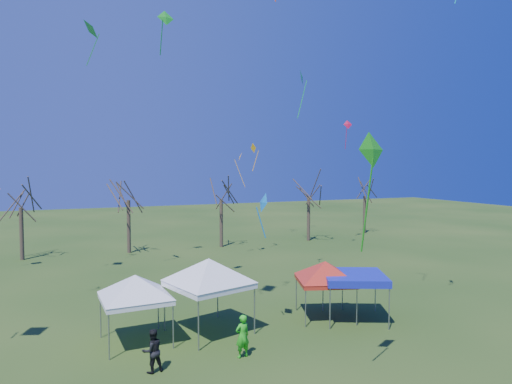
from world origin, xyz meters
TOP-DOWN VIEW (x-y plane):
  - ground at (0.00, 0.00)m, footprint 140.00×140.00m
  - tree_1 at (-10.77, 24.65)m, footprint 3.42×3.42m
  - tree_2 at (-2.37, 24.38)m, footprint 3.71×3.71m
  - tree_3 at (6.03, 24.04)m, footprint 3.59×3.59m
  - tree_4 at (15.36, 24.00)m, footprint 3.58×3.58m
  - tree_5 at (23.72, 26.07)m, footprint 3.39×3.39m
  - tent_white_west at (-4.73, 3.30)m, footprint 3.90×3.90m
  - tent_white_mid at (-1.45, 3.28)m, footprint 4.31×4.31m
  - tent_red at (4.52, 2.97)m, footprint 3.59×3.59m
  - tent_blue at (5.68, 2.16)m, footprint 3.89×3.89m
  - person_green at (-1.01, 0.16)m, footprint 0.70×0.53m
  - person_dark at (-4.56, 0.21)m, footprint 0.89×0.75m
  - kite_1 at (0.77, 2.24)m, footprint 0.48×0.93m
  - kite_12 at (17.92, 20.99)m, footprint 0.94×0.54m
  - kite_22 at (5.78, 18.40)m, footprint 0.89×1.03m
  - kite_24 at (-2.11, 9.03)m, footprint 0.99×0.58m
  - kite_17 at (4.52, 5.54)m, footprint 0.64×0.87m
  - kite_11 at (-5.65, 14.74)m, footprint 1.10×1.50m
  - kite_19 at (7.57, 19.73)m, footprint 0.64×0.92m
  - kite_5 at (1.84, -4.22)m, footprint 1.25×0.57m

SIDE VIEW (x-z plane):
  - ground at x=0.00m, z-range 0.00..0.00m
  - person_dark at x=-4.56m, z-range 0.00..1.62m
  - person_green at x=-1.01m, z-range 0.00..1.72m
  - tent_blue at x=5.68m, z-range 0.97..3.28m
  - tent_red at x=4.52m, z-range 1.02..4.34m
  - tent_white_west at x=-4.73m, z-range 1.06..4.50m
  - tent_white_mid at x=-1.45m, z-range 1.22..5.18m
  - tree_5 at x=23.72m, z-range 2.00..9.46m
  - tree_1 at x=-10.77m, z-range 2.02..9.56m
  - kite_1 at x=0.77m, z-range 4.91..7.02m
  - tree_4 at x=15.36m, z-range 2.12..10.00m
  - tree_3 at x=6.03m, z-range 2.12..10.03m
  - tree_2 at x=-2.37m, z-range 2.20..10.38m
  - kite_5 at x=1.84m, z-range 6.13..10.10m
  - kite_22 at x=5.78m, z-range 6.80..9.70m
  - kite_19 at x=7.57m, z-range 7.88..10.34m
  - kite_12 at x=17.92m, z-range 10.15..12.95m
  - kite_17 at x=4.52m, z-range 11.01..13.68m
  - kite_24 at x=-2.11m, z-range 14.50..16.98m
  - kite_11 at x=-5.65m, z-range 14.80..17.82m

